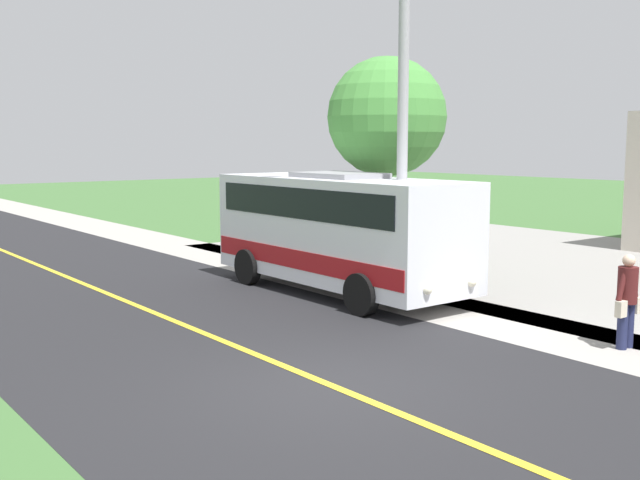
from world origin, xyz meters
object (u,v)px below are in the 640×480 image
pedestrian_with_bags (627,298)px  tree_curbside (387,118)px  shuttle_bus_front (339,227)px  street_light_pole (400,83)px

pedestrian_with_bags → tree_curbside: (-2.08, -8.42, 3.35)m
shuttle_bus_front → pedestrian_with_bags: (-0.84, 6.89, -0.69)m
pedestrian_with_bags → street_light_pole: size_ratio=0.19×
pedestrian_with_bags → street_light_pole: 6.64m
shuttle_bus_front → tree_curbside: (-2.91, -1.53, 2.66)m
pedestrian_with_bags → tree_curbside: size_ratio=0.28×
shuttle_bus_front → tree_curbside: bearing=-152.3°
shuttle_bus_front → street_light_pole: 3.68m
street_light_pole → tree_curbside: street_light_pole is taller
street_light_pole → shuttle_bus_front: bearing=-75.9°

